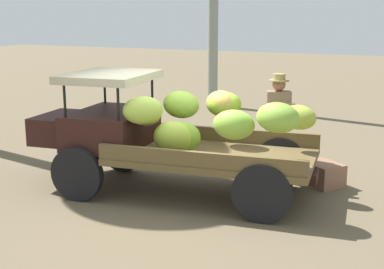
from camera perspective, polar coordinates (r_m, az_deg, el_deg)
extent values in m
plane|color=brown|center=(8.36, -3.04, -6.45)|extent=(60.00, 60.00, 0.00)
cube|color=black|center=(8.26, -0.66, -3.29)|extent=(4.02, 0.91, 0.16)
cylinder|color=black|center=(8.17, -12.21, -4.16)|extent=(0.84, 0.24, 0.83)
cylinder|color=black|center=(9.52, -7.39, -1.51)|extent=(0.84, 0.24, 0.83)
cylinder|color=black|center=(7.22, 7.52, -6.26)|extent=(0.84, 0.24, 0.83)
cylinder|color=black|center=(8.72, 9.49, -2.93)|extent=(0.84, 0.24, 0.83)
cube|color=brown|center=(8.09, 2.36, -2.34)|extent=(3.18, 2.06, 0.10)
cube|color=brown|center=(7.31, 0.66, -2.70)|extent=(2.99, 0.43, 0.22)
cube|color=brown|center=(8.80, 3.79, -0.02)|extent=(2.99, 0.43, 0.22)
cube|color=black|center=(8.61, -8.57, 0.70)|extent=(1.27, 1.64, 0.55)
cube|color=black|center=(9.06, -13.66, 0.72)|extent=(0.82, 1.14, 0.44)
cylinder|color=black|center=(8.17, -13.49, 3.75)|extent=(0.04, 0.04, 0.55)
cylinder|color=black|center=(9.28, -9.34, 5.00)|extent=(0.04, 0.04, 0.55)
cylinder|color=black|center=(7.75, -7.92, 3.50)|extent=(0.04, 0.04, 0.55)
cylinder|color=black|center=(8.91, -4.29, 4.82)|extent=(0.04, 0.04, 0.55)
cube|color=#BAB290|center=(8.48, -8.75, 6.16)|extent=(1.39, 1.65, 0.12)
ellipsoid|color=#A5BB3D|center=(8.22, 11.32, 1.82)|extent=(0.64, 0.47, 0.40)
ellipsoid|color=#92C03B|center=(8.34, -1.18, 3.23)|extent=(0.69, 0.59, 0.49)
ellipsoid|color=#8EC13E|center=(7.29, 9.16, 1.80)|extent=(0.72, 0.61, 0.44)
ellipsoid|color=#96C32D|center=(8.48, 3.46, 3.28)|extent=(0.64, 0.62, 0.48)
ellipsoid|color=#AACB48|center=(7.79, -5.27, 2.59)|extent=(0.75, 0.73, 0.49)
ellipsoid|color=gold|center=(8.07, -5.09, 2.26)|extent=(0.69, 0.68, 0.45)
ellipsoid|color=#84B42E|center=(7.92, -1.24, -0.28)|extent=(0.72, 0.64, 0.54)
ellipsoid|color=gold|center=(8.50, 3.15, 3.33)|extent=(0.69, 0.64, 0.42)
ellipsoid|color=#AACA3E|center=(7.87, -2.07, -0.33)|extent=(0.65, 0.67, 0.65)
ellipsoid|color=#90C43F|center=(7.45, 4.50, 1.06)|extent=(0.62, 0.57, 0.56)
cylinder|color=#3A4440|center=(9.14, 9.84, -2.01)|extent=(0.15, 0.15, 0.89)
cylinder|color=#3A4440|center=(9.11, 8.22, -2.01)|extent=(0.15, 0.15, 0.89)
cube|color=#866753|center=(8.96, 9.20, 2.65)|extent=(0.46, 0.38, 0.62)
cylinder|color=#866753|center=(8.86, 9.95, 3.12)|extent=(0.40, 0.28, 0.10)
cylinder|color=#866753|center=(8.84, 8.66, 3.14)|extent=(0.20, 0.41, 0.10)
sphere|color=#955F41|center=(8.90, 9.30, 5.32)|extent=(0.22, 0.22, 0.22)
cylinder|color=#98844C|center=(8.89, 9.32, 5.74)|extent=(0.34, 0.34, 0.02)
cylinder|color=#98844C|center=(8.88, 9.33, 6.12)|extent=(0.20, 0.20, 0.10)
cube|color=#8C634A|center=(9.00, 13.88, -4.15)|extent=(0.75, 0.73, 0.37)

